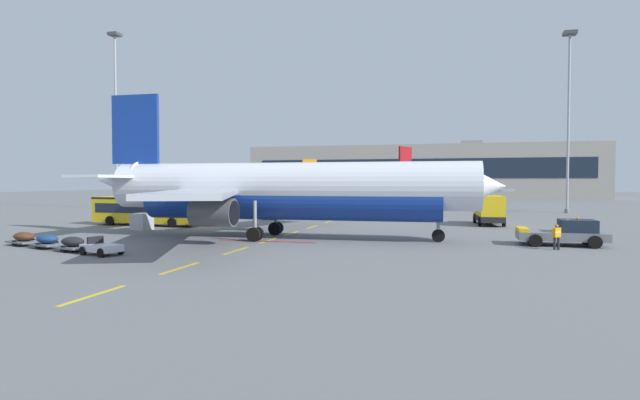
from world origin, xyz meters
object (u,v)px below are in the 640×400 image
catering_truck (286,206)px  apron_light_mast_near (116,102)px  airliner_mid_left (437,189)px  ground_crew_worker (557,235)px  fuel_service_truck (489,210)px  apron_shuttle_bus (147,209)px  airliner_far_center (266,187)px  apron_light_mast_far (569,101)px  baggage_train (60,242)px  uld_cargo_container (142,222)px  airliner_foreground (282,190)px  pushback_tug (565,233)px

catering_truck → apron_light_mast_near: 42.74m
airliner_mid_left → ground_crew_worker: (10.01, -55.61, -2.30)m
fuel_service_truck → apron_light_mast_near: bearing=162.4°
airliner_mid_left → catering_truck: bearing=-117.9°
apron_shuttle_bus → fuel_service_truck: bearing=15.8°
catering_truck → ground_crew_worker: bearing=-40.5°
airliner_far_center → apron_light_mast_far: (61.41, -37.47, 13.01)m
airliner_mid_left → ground_crew_worker: 56.55m
apron_shuttle_bus → fuel_service_truck: (35.06, 9.94, -0.10)m
fuel_service_truck → apron_light_mast_near: apron_light_mast_near is taller
baggage_train → apron_light_mast_near: apron_light_mast_near is taller
apron_shuttle_bus → uld_cargo_container: size_ratio=6.83×
airliner_foreground → pushback_tug: (21.41, 0.61, -3.05)m
fuel_service_truck → ground_crew_worker: 20.36m
fuel_service_truck → apron_light_mast_far: size_ratio=0.27×
catering_truck → apron_light_mast_far: size_ratio=0.26×
airliner_foreground → fuel_service_truck: 24.93m
airliner_far_center → apron_light_mast_near: bearing=-104.2°
apron_light_mast_far → apron_light_mast_near: bearing=-175.5°
airliner_foreground → fuel_service_truck: (17.15, 17.94, -2.30)m
catering_truck → fuel_service_truck: same height
airliner_far_center → baggage_train: size_ratio=2.37×
airliner_mid_left → uld_cargo_container: airliner_mid_left is taller
airliner_foreground → apron_light_mast_near: size_ratio=1.16×
ground_crew_worker → airliner_foreground: bearing=174.0°
catering_truck → baggage_train: 32.37m
uld_cargo_container → airliner_foreground: bearing=-12.2°
uld_cargo_container → apron_light_mast_near: apron_light_mast_near is taller
airliner_far_center → apron_shuttle_bus: bearing=-79.0°
apron_shuttle_bus → baggage_train: apron_shuttle_bus is taller
uld_cargo_container → apron_light_mast_near: (-27.44, 33.66, 17.41)m
catering_truck → apron_light_mast_near: bearing=156.1°
uld_cargo_container → fuel_service_truck: bearing=24.2°
catering_truck → apron_light_mast_far: 44.66m
airliner_far_center → fuel_service_truck: 79.23m
pushback_tug → catering_truck: size_ratio=0.87×
apron_shuttle_bus → catering_truck: bearing=49.6°
apron_light_mast_near → catering_truck: bearing=-23.9°
apron_light_mast_near → baggage_train: bearing=-57.4°
uld_cargo_container → apron_light_mast_far: bearing=41.2°
airliner_foreground → apron_light_mast_near: 58.36m
airliner_foreground → catering_truck: airliner_foreground is taller
ground_crew_worker → apron_light_mast_near: size_ratio=0.06×
airliner_foreground → catering_truck: 22.25m
pushback_tug → apron_shuttle_bus: bearing=169.4°
apron_light_mast_far → apron_shuttle_bus: bearing=-143.8°
fuel_service_truck → apron_light_mast_far: (12.31, 24.70, 14.68)m
fuel_service_truck → apron_light_mast_near: 65.07m
airliner_mid_left → apron_light_mast_far: apron_light_mast_far is taller
fuel_service_truck → ground_crew_worker: bearing=-80.8°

